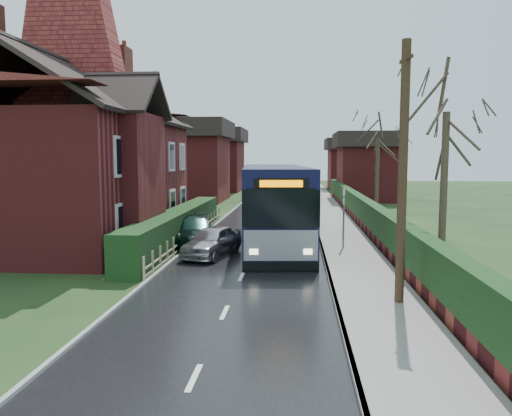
# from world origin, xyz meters

# --- Properties ---
(ground) EXTENTS (140.00, 140.00, 0.00)m
(ground) POSITION_xyz_m (0.00, 0.00, 0.00)
(ground) COLOR #324D21
(ground) RESTS_ON ground
(road) EXTENTS (6.00, 100.00, 0.02)m
(road) POSITION_xyz_m (0.00, 10.00, 0.01)
(road) COLOR black
(road) RESTS_ON ground
(pavement) EXTENTS (2.50, 100.00, 0.14)m
(pavement) POSITION_xyz_m (4.25, 10.00, 0.07)
(pavement) COLOR slate
(pavement) RESTS_ON ground
(kerb_right) EXTENTS (0.12, 100.00, 0.14)m
(kerb_right) POSITION_xyz_m (3.05, 10.00, 0.07)
(kerb_right) COLOR gray
(kerb_right) RESTS_ON ground
(kerb_left) EXTENTS (0.12, 100.00, 0.10)m
(kerb_left) POSITION_xyz_m (-3.05, 10.00, 0.05)
(kerb_left) COLOR gray
(kerb_left) RESTS_ON ground
(front_hedge) EXTENTS (1.20, 16.00, 1.60)m
(front_hedge) POSITION_xyz_m (-3.90, 5.00, 0.80)
(front_hedge) COLOR black
(front_hedge) RESTS_ON ground
(picket_fence) EXTENTS (0.10, 16.00, 0.90)m
(picket_fence) POSITION_xyz_m (-3.15, 5.00, 0.45)
(picket_fence) COLOR gray
(picket_fence) RESTS_ON ground
(right_wall_hedge) EXTENTS (0.60, 50.00, 1.80)m
(right_wall_hedge) POSITION_xyz_m (5.80, 10.00, 1.02)
(right_wall_hedge) COLOR maroon
(right_wall_hedge) RESTS_ON ground
(brick_house) EXTENTS (9.30, 14.60, 10.30)m
(brick_house) POSITION_xyz_m (-8.73, 4.78, 4.38)
(brick_house) COLOR maroon
(brick_house) RESTS_ON ground
(bus) EXTENTS (3.91, 12.54, 3.75)m
(bus) POSITION_xyz_m (0.80, 4.90, 1.86)
(bus) COLOR black
(bus) RESTS_ON ground
(car_silver) EXTENTS (2.42, 4.06, 1.29)m
(car_silver) POSITION_xyz_m (-1.65, 1.63, 0.65)
(car_silver) COLOR silver
(car_silver) RESTS_ON ground
(car_green) EXTENTS (3.19, 5.25, 1.42)m
(car_green) POSITION_xyz_m (-2.90, 3.83, 0.71)
(car_green) COLOR black
(car_green) RESTS_ON ground
(car_distant) EXTENTS (2.40, 3.74, 1.17)m
(car_distant) POSITION_xyz_m (-0.31, 36.98, 0.58)
(car_distant) COLOR black
(car_distant) RESTS_ON ground
(bus_stop_sign) EXTENTS (0.14, 0.43, 2.85)m
(bus_stop_sign) POSITION_xyz_m (4.00, 3.38, 1.88)
(bus_stop_sign) COLOR slate
(bus_stop_sign) RESTS_ON ground
(telegraph_pole) EXTENTS (0.25, 0.94, 7.32)m
(telegraph_pole) POSITION_xyz_m (4.80, -5.00, 3.70)
(telegraph_pole) COLOR #322316
(telegraph_pole) RESTS_ON ground
(tree_right_near) EXTENTS (3.92, 3.92, 8.46)m
(tree_right_near) POSITION_xyz_m (7.64, 1.07, 6.32)
(tree_right_near) COLOR #3D3124
(tree_right_near) RESTS_ON ground
(tree_right_far) EXTENTS (4.19, 4.19, 8.10)m
(tree_right_far) POSITION_xyz_m (8.15, 20.72, 6.05)
(tree_right_far) COLOR #372A20
(tree_right_far) RESTS_ON ground
(tree_house_side) EXTENTS (4.13, 4.13, 9.39)m
(tree_house_side) POSITION_xyz_m (-8.72, 12.67, 7.01)
(tree_house_side) COLOR #352A1F
(tree_house_side) RESTS_ON ground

